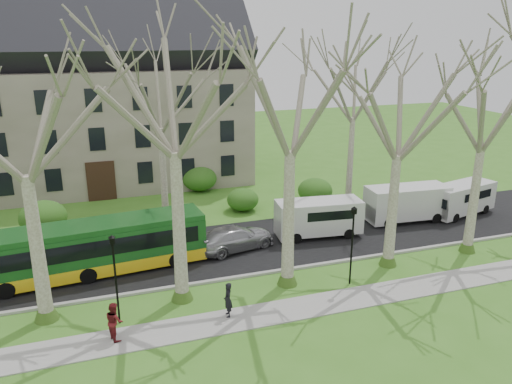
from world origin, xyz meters
TOP-DOWN VIEW (x-y plane):
  - ground at (0.00, 0.00)m, footprint 120.00×120.00m
  - sidewalk at (0.00, -2.50)m, footprint 70.00×2.00m
  - road at (0.00, 5.50)m, footprint 80.00×8.00m
  - curb at (0.00, 1.50)m, footprint 80.00×0.25m
  - building at (-6.00, 24.00)m, footprint 26.50×12.20m
  - tree_row_verge at (0.00, 0.30)m, footprint 49.00×7.00m
  - tree_row_far at (-1.33, 11.00)m, footprint 33.00×7.00m
  - lamp_row at (-0.00, -1.00)m, footprint 36.22×0.22m
  - hedges at (-4.67, 14.00)m, footprint 30.60×8.60m
  - bus_follow at (-6.80, 4.62)m, footprint 12.23×3.62m
  - sedan at (1.40, 5.21)m, footprint 5.46×3.24m
  - van_a at (7.20, 5.51)m, footprint 5.76×2.65m
  - van_b at (14.34, 6.07)m, footprint 5.95×2.56m
  - van_c at (18.95, 5.90)m, footprint 5.65×3.12m
  - pedestrian_a at (-1.08, -2.10)m, footprint 0.46×0.65m
  - pedestrian_b at (-6.25, -2.30)m, footprint 0.89×1.01m

SIDE VIEW (x-z plane):
  - ground at x=0.00m, z-range 0.00..0.00m
  - sidewalk at x=0.00m, z-range 0.00..0.06m
  - road at x=0.00m, z-range 0.00..0.06m
  - curb at x=0.00m, z-range 0.00..0.14m
  - sedan at x=1.40m, z-range 0.06..1.54m
  - pedestrian_a at x=-1.08m, z-range 0.06..1.76m
  - pedestrian_b at x=-6.25m, z-range 0.06..1.80m
  - hedges at x=-4.67m, z-range 0.00..2.00m
  - van_c at x=18.95m, z-range 0.06..2.39m
  - van_a at x=7.20m, z-range 0.06..2.49m
  - van_b at x=14.34m, z-range 0.06..2.59m
  - bus_follow at x=-6.80m, z-range 0.06..3.07m
  - lamp_row at x=0.00m, z-range 0.42..4.72m
  - tree_row_far at x=-1.33m, z-range 0.00..12.00m
  - tree_row_verge at x=0.00m, z-range 0.00..14.00m
  - building at x=-6.00m, z-range 0.07..16.07m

